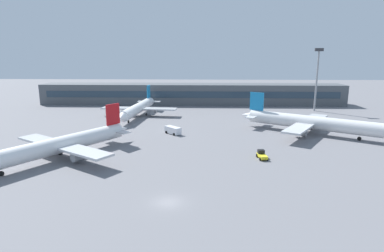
# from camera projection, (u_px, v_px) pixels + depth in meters

# --- Properties ---
(ground_plane) EXTENTS (400.00, 400.00, 0.00)m
(ground_plane) POSITION_uv_depth(u_px,v_px,m) (184.00, 137.00, 88.31)
(ground_plane) COLOR slate
(terminal_building) EXTENTS (133.83, 12.13, 9.00)m
(terminal_building) POSITION_uv_depth(u_px,v_px,m) (192.00, 94.00, 144.95)
(terminal_building) COLOR #4C5156
(terminal_building) RESTS_ON ground_plane
(airplane_near) EXTENTS (26.21, 35.80, 10.09)m
(airplane_near) POSITION_uv_depth(u_px,v_px,m) (57.00, 146.00, 68.44)
(airplane_near) COLOR white
(airplane_near) RESTS_ON ground_plane
(airplane_mid) EXTENTS (38.14, 27.88, 10.69)m
(airplane_mid) POSITION_uv_depth(u_px,v_px,m) (312.00, 123.00, 90.50)
(airplane_mid) COLOR silver
(airplane_mid) RESTS_ON ground_plane
(airplane_far) EXTENTS (27.82, 39.77, 9.82)m
(airplane_far) POSITION_uv_depth(u_px,v_px,m) (138.00, 108.00, 116.00)
(airplane_far) COLOR white
(airplane_far) RESTS_ON ground_plane
(baggage_tug_yellow) EXTENTS (2.19, 3.76, 1.75)m
(baggage_tug_yellow) POSITION_uv_depth(u_px,v_px,m) (262.00, 155.00, 69.77)
(baggage_tug_yellow) COLOR yellow
(baggage_tug_yellow) RESTS_ON ground_plane
(service_van_white) EXTENTS (5.07, 5.11, 2.08)m
(service_van_white) POSITION_uv_depth(u_px,v_px,m) (173.00, 130.00, 90.93)
(service_van_white) COLOR white
(service_van_white) RESTS_ON ground_plane
(floodlight_tower_west) EXTENTS (3.20, 0.80, 24.33)m
(floodlight_tower_west) POSITION_uv_depth(u_px,v_px,m) (317.00, 75.00, 125.14)
(floodlight_tower_west) COLOR gray
(floodlight_tower_west) RESTS_ON ground_plane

